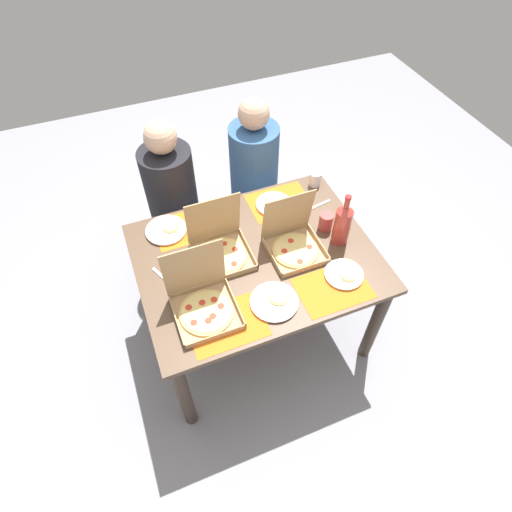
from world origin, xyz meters
TOP-DOWN VIEW (x-y plane):
  - ground_plane at (0.00, 0.00)m, footprint 6.00×6.00m
  - dining_table at (0.00, 0.00)m, footprint 1.25×0.97m
  - placemat_near_left at (-0.28, -0.34)m, footprint 0.36×0.26m
  - placemat_near_right at (0.28, -0.34)m, footprint 0.36×0.26m
  - placemat_far_left at (-0.28, 0.34)m, footprint 0.36×0.26m
  - placemat_far_right at (0.28, 0.34)m, footprint 0.36×0.26m
  - pizza_box_corner_right at (-0.35, -0.21)m, footprint 0.30×0.30m
  - pizza_box_center at (0.21, -0.02)m, footprint 0.28×0.28m
  - pizza_box_edge_far at (-0.17, 0.08)m, footprint 0.29×0.29m
  - plate_far_right at (0.24, 0.32)m, footprint 0.21×0.21m
  - plate_middle at (-0.40, 0.35)m, footprint 0.23×0.23m
  - plate_far_left at (0.37, -0.29)m, footprint 0.20×0.20m
  - plate_near_left at (-0.02, -0.31)m, footprint 0.24×0.24m
  - soda_bottle at (0.46, -0.06)m, footprint 0.09×0.09m
  - cup_clear_left at (0.55, 0.40)m, footprint 0.07×0.07m
  - cup_clear_right at (0.44, 0.05)m, footprint 0.08×0.08m
  - condiment_bowl at (-0.19, 0.30)m, footprint 0.10×0.10m
  - fork_by_far_left at (-0.49, 0.03)m, footprint 0.09×0.18m
  - fork_by_far_right at (0.47, 0.22)m, footprint 0.19×0.05m
  - diner_left_seat at (-0.28, 0.75)m, footprint 0.32×0.32m
  - diner_right_seat at (0.28, 0.75)m, footprint 0.32×0.32m

SIDE VIEW (x-z plane):
  - ground_plane at x=0.00m, z-range 0.00..0.00m
  - diner_left_seat at x=-0.28m, z-range -0.06..1.10m
  - diner_right_seat at x=0.28m, z-range -0.06..1.12m
  - dining_table at x=0.00m, z-range 0.25..0.98m
  - placemat_near_left at x=-0.28m, z-range 0.73..0.73m
  - placemat_near_right at x=0.28m, z-range 0.73..0.73m
  - placemat_far_left at x=-0.28m, z-range 0.73..0.73m
  - placemat_far_right at x=0.28m, z-range 0.73..0.73m
  - fork_by_far_left at x=-0.49m, z-range 0.73..0.74m
  - fork_by_far_right at x=0.47m, z-range 0.73..0.74m
  - plate_far_right at x=0.24m, z-range 0.73..0.76m
  - plate_far_left at x=0.37m, z-range 0.73..0.76m
  - plate_near_left at x=-0.02m, z-range 0.73..0.76m
  - plate_middle at x=-0.40m, z-range 0.73..0.76m
  - condiment_bowl at x=-0.19m, z-range 0.73..0.78m
  - cup_clear_left at x=0.55m, z-range 0.73..0.82m
  - pizza_box_center at x=0.21m, z-range 0.62..0.94m
  - pizza_box_edge_far at x=-0.17m, z-range 0.62..0.94m
  - pizza_box_corner_right at x=-0.35m, z-range 0.62..0.95m
  - cup_clear_right at x=0.44m, z-range 0.73..0.83m
  - soda_bottle at x=0.46m, z-range 0.70..1.03m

